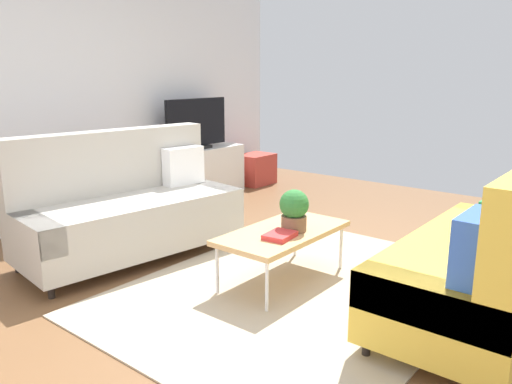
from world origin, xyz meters
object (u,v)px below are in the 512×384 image
at_px(couch_beige, 128,207).
at_px(coffee_table, 283,233).
at_px(storage_trunk, 256,169).
at_px(vase_1, 168,144).
at_px(bottle_1, 190,141).
at_px(tv_console, 197,173).
at_px(potted_plant, 294,210).
at_px(couch_green, 490,258).
at_px(bottle_0, 183,142).
at_px(vase_0, 158,146).
at_px(table_book_0, 280,235).
at_px(tv, 197,125).

height_order(couch_beige, coffee_table, couch_beige).
xyz_separation_m(storage_trunk, vase_1, (-1.53, 0.15, 0.52)).
bearing_deg(coffee_table, bottle_1, 60.62).
distance_m(tv_console, potted_plant, 2.98).
distance_m(couch_green, coffee_table, 1.45).
bearing_deg(vase_1, couch_beige, -142.46).
height_order(tv_console, bottle_0, bottle_0).
bearing_deg(vase_1, vase_0, 180.00).
height_order(couch_green, storage_trunk, couch_green).
xyz_separation_m(storage_trunk, bottle_0, (-1.35, 0.06, 0.53)).
xyz_separation_m(storage_trunk, vase_0, (-1.68, 0.15, 0.51)).
relative_size(couch_beige, potted_plant, 6.20).
xyz_separation_m(couch_beige, vase_1, (1.47, 1.13, 0.30)).
bearing_deg(bottle_1, table_book_0, -121.33).
bearing_deg(potted_plant, bottle_1, 62.01).
relative_size(tv_console, bottle_0, 6.28).
height_order(vase_1, bottle_1, bottle_1).
relative_size(tv, bottle_1, 4.22).
height_order(table_book_0, vase_0, vase_0).
bearing_deg(vase_0, storage_trunk, -5.10).
distance_m(tv_console, bottle_0, 0.50).
bearing_deg(tv_console, coffee_table, -121.39).
bearing_deg(table_book_0, tv_console, 56.84).
height_order(table_book_0, bottle_0, bottle_0).
distance_m(coffee_table, tv_console, 2.93).
distance_m(tv_console, vase_0, 0.71).
xyz_separation_m(couch_green, bottle_0, (0.99, 3.88, 0.30)).
xyz_separation_m(tv, bottle_1, (-0.14, -0.02, -0.19)).
bearing_deg(couch_beige, tv_console, -142.98).
xyz_separation_m(couch_green, tv, (1.24, 3.90, 0.51)).
relative_size(couch_green, bottle_1, 8.03).
xyz_separation_m(potted_plant, table_book_0, (-0.21, -0.02, -0.15)).
bearing_deg(tv, potted_plant, -120.21).
bearing_deg(potted_plant, tv_console, 59.98).
height_order(tv_console, table_book_0, tv_console).
bearing_deg(couch_green, table_book_0, 108.66).
relative_size(coffee_table, bottle_0, 4.93).
bearing_deg(couch_beige, couch_green, 110.51).
distance_m(couch_beige, table_book_0, 1.52).
height_order(couch_beige, bottle_1, couch_beige).
bearing_deg(tv, bottle_1, -171.88).
bearing_deg(coffee_table, storage_trunk, 42.42).
distance_m(coffee_table, bottle_1, 2.84).
bearing_deg(storage_trunk, tv_console, 174.81).
relative_size(couch_green, storage_trunk, 3.66).
bearing_deg(couch_green, bottle_0, 75.65).
distance_m(coffee_table, table_book_0, 0.20).
xyz_separation_m(coffee_table, potted_plant, (0.04, -0.07, 0.19)).
distance_m(couch_beige, vase_0, 1.76).
bearing_deg(storage_trunk, table_book_0, -138.28).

